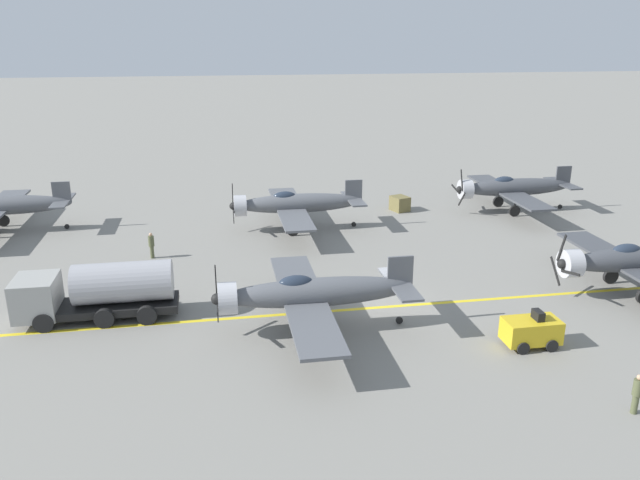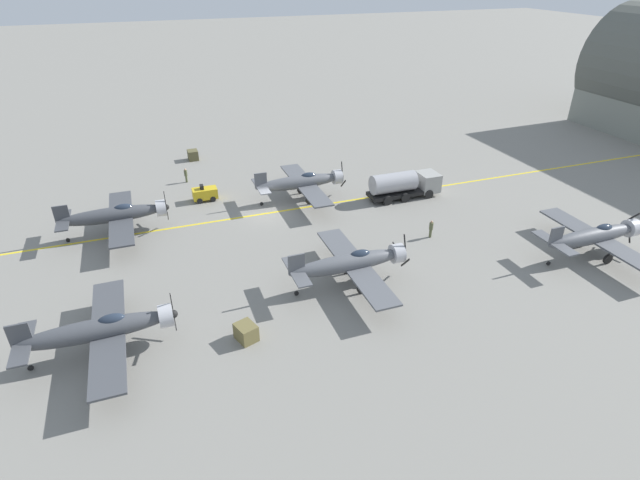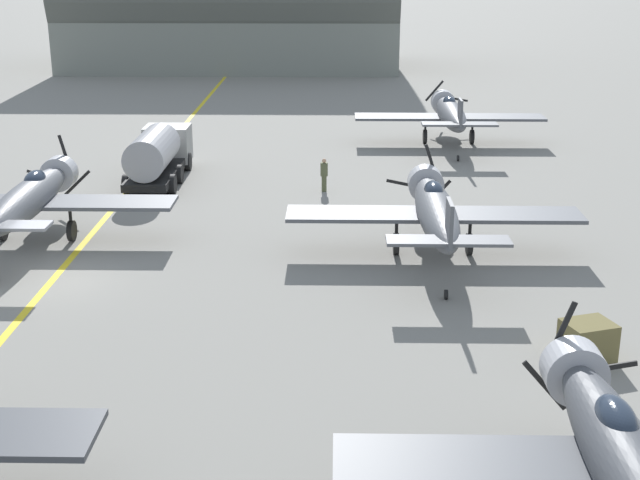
{
  "view_description": "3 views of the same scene",
  "coord_description": "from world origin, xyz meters",
  "px_view_note": "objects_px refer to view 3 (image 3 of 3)",
  "views": [
    {
      "loc": [
        -29.81,
        8.91,
        14.07
      ],
      "look_at": [
        7.5,
        2.38,
        1.51
      ],
      "focal_mm": 35.0,
      "sensor_mm": 36.0,
      "label": 1
    },
    {
      "loc": [
        45.23,
        -10.66,
        22.74
      ],
      "look_at": [
        9.82,
        2.24,
        1.59
      ],
      "focal_mm": 28.0,
      "sensor_mm": 36.0,
      "label": 2
    },
    {
      "loc": [
        10.81,
        -31.37,
        12.15
      ],
      "look_at": [
        10.21,
        0.19,
        1.65
      ],
      "focal_mm": 50.0,
      "sensor_mm": 36.0,
      "label": 3
    }
  ],
  "objects_px": {
    "airplane_near_right": "(624,462)",
    "airplane_mid_center": "(31,198)",
    "supply_crate_mid_lane": "(588,341)",
    "airplane_mid_right": "(435,210)",
    "fuel_tanker": "(158,154)",
    "ground_crew_walking": "(324,174)",
    "airplane_far_right": "(450,113)"
  },
  "relations": [
    {
      "from": "airplane_near_right",
      "to": "airplane_mid_center",
      "type": "bearing_deg",
      "value": 126.37
    },
    {
      "from": "supply_crate_mid_lane",
      "to": "airplane_mid_right",
      "type": "bearing_deg",
      "value": 111.91
    },
    {
      "from": "airplane_near_right",
      "to": "fuel_tanker",
      "type": "xyz_separation_m",
      "value": [
        -15.54,
        30.42,
        -0.5
      ]
    },
    {
      "from": "airplane_mid_right",
      "to": "airplane_near_right",
      "type": "xyz_separation_m",
      "value": [
        1.99,
        -18.33,
        0.0
      ]
    },
    {
      "from": "airplane_near_right",
      "to": "fuel_tanker",
      "type": "relative_size",
      "value": 1.5
    },
    {
      "from": "airplane_mid_right",
      "to": "fuel_tanker",
      "type": "relative_size",
      "value": 1.5
    },
    {
      "from": "supply_crate_mid_lane",
      "to": "ground_crew_walking",
      "type": "bearing_deg",
      "value": 113.29
    },
    {
      "from": "airplane_mid_right",
      "to": "airplane_near_right",
      "type": "bearing_deg",
      "value": -67.52
    },
    {
      "from": "airplane_mid_center",
      "to": "airplane_far_right",
      "type": "relative_size",
      "value": 1.0
    },
    {
      "from": "airplane_near_right",
      "to": "airplane_far_right",
      "type": "bearing_deg",
      "value": 81.07
    },
    {
      "from": "airplane_mid_right",
      "to": "fuel_tanker",
      "type": "distance_m",
      "value": 18.17
    },
    {
      "from": "airplane_far_right",
      "to": "fuel_tanker",
      "type": "height_order",
      "value": "airplane_far_right"
    },
    {
      "from": "fuel_tanker",
      "to": "supply_crate_mid_lane",
      "type": "bearing_deg",
      "value": -51.07
    },
    {
      "from": "airplane_mid_center",
      "to": "ground_crew_walking",
      "type": "xyz_separation_m",
      "value": [
        12.25,
        8.63,
        -1.06
      ]
    },
    {
      "from": "airplane_mid_right",
      "to": "airplane_near_right",
      "type": "distance_m",
      "value": 18.44
    },
    {
      "from": "airplane_mid_right",
      "to": "airplane_near_right",
      "type": "height_order",
      "value": "airplane_mid_right"
    },
    {
      "from": "fuel_tanker",
      "to": "airplane_near_right",
      "type": "bearing_deg",
      "value": -62.94
    },
    {
      "from": "airplane_mid_center",
      "to": "ground_crew_walking",
      "type": "bearing_deg",
      "value": 46.26
    },
    {
      "from": "ground_crew_walking",
      "to": "fuel_tanker",
      "type": "bearing_deg",
      "value": 167.48
    },
    {
      "from": "airplane_near_right",
      "to": "fuel_tanker",
      "type": "height_order",
      "value": "airplane_near_right"
    },
    {
      "from": "airplane_mid_center",
      "to": "airplane_far_right",
      "type": "bearing_deg",
      "value": 56.17
    },
    {
      "from": "airplane_mid_center",
      "to": "ground_crew_walking",
      "type": "relative_size",
      "value": 6.9
    },
    {
      "from": "airplane_mid_center",
      "to": "fuel_tanker",
      "type": "relative_size",
      "value": 1.5
    },
    {
      "from": "airplane_far_right",
      "to": "airplane_near_right",
      "type": "bearing_deg",
      "value": -97.26
    },
    {
      "from": "airplane_mid_center",
      "to": "fuel_tanker",
      "type": "xyz_separation_m",
      "value": [
        3.3,
        10.61,
        -0.5
      ]
    },
    {
      "from": "airplane_far_right",
      "to": "supply_crate_mid_lane",
      "type": "distance_m",
      "value": 30.96
    },
    {
      "from": "ground_crew_walking",
      "to": "airplane_mid_center",
      "type": "bearing_deg",
      "value": -144.84
    },
    {
      "from": "fuel_tanker",
      "to": "supply_crate_mid_lane",
      "type": "height_order",
      "value": "fuel_tanker"
    },
    {
      "from": "airplane_near_right",
      "to": "airplane_mid_right",
      "type": "bearing_deg",
      "value": 88.98
    },
    {
      "from": "airplane_mid_right",
      "to": "fuel_tanker",
      "type": "xyz_separation_m",
      "value": [
        -13.56,
        12.09,
        -0.5
      ]
    },
    {
      "from": "airplane_near_right",
      "to": "airplane_far_right",
      "type": "xyz_separation_m",
      "value": [
        1.2,
        39.9,
        0.0
      ]
    },
    {
      "from": "airplane_mid_center",
      "to": "airplane_near_right",
      "type": "bearing_deg",
      "value": -35.33
    }
  ]
}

